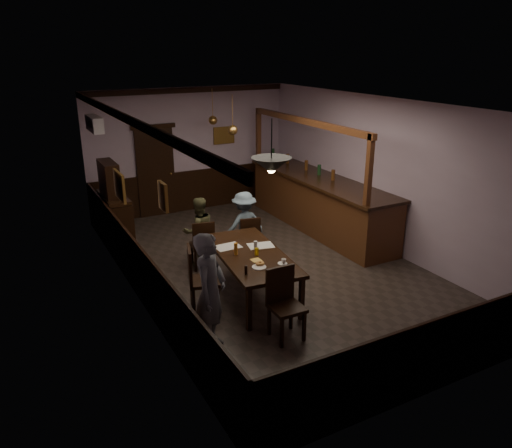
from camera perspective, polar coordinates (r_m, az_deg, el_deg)
room at (r=8.83m, az=1.74°, el=3.89°), size 5.01×8.01×3.01m
dining_table at (r=8.10m, az=-0.59°, el=-3.75°), size 1.25×2.30×0.75m
chair_far_left at (r=9.15m, az=-6.09°, el=-2.15°), size 0.47×0.47×0.94m
chair_far_right at (r=9.42m, az=-0.82°, el=-1.53°), size 0.46×0.46×0.90m
chair_near at (r=7.06m, az=3.21°, el=-8.66°), size 0.45×0.45×1.02m
chair_side at (r=7.72m, az=-6.62°, el=-5.98°), size 0.57×0.57×1.05m
person_standing at (r=6.66m, az=-5.25°, el=-7.84°), size 0.71×0.72×1.68m
person_seated_left at (r=9.35m, az=-6.55°, el=-0.80°), size 0.65×0.52×1.30m
person_seated_right at (r=9.60m, az=-1.37°, el=-0.09°), size 0.87×0.53×1.31m
newspaper_left at (r=8.31m, az=-3.24°, el=-2.61°), size 0.43×0.31×0.01m
newspaper_right at (r=8.35m, az=0.54°, el=-2.48°), size 0.48×0.38×0.01m
napkin at (r=7.81m, az=0.01°, el=-4.14°), size 0.17×0.17×0.00m
saucer at (r=7.69m, az=3.03°, el=-4.53°), size 0.15×0.15×0.01m
coffee_cup at (r=7.66m, az=3.17°, el=-4.27°), size 0.09×0.09×0.07m
pastry_plate at (r=7.55m, az=0.35°, el=-4.95°), size 0.22×0.22×0.01m
pastry_ring_a at (r=7.61m, az=0.42°, el=-4.53°), size 0.13×0.13×0.04m
pastry_ring_b at (r=7.61m, az=0.51°, el=-4.52°), size 0.13×0.13×0.04m
soda_can at (r=7.97m, az=0.07°, el=-3.17°), size 0.07×0.07×0.12m
beer_glass at (r=7.97m, az=-2.32°, el=-2.87°), size 0.06×0.06×0.20m
water_glass at (r=8.16m, az=-0.05°, el=-2.47°), size 0.06×0.06×0.15m
pepper_mill at (r=7.31m, az=-1.15°, el=-5.27°), size 0.04×0.04×0.14m
sideboard at (r=10.75m, az=-15.90°, el=1.53°), size 0.46×1.30×1.72m
bar_counter at (r=11.18m, az=7.24°, el=2.52°), size 1.03×4.44×2.49m
door_back at (r=12.14m, az=-11.37°, el=5.74°), size 0.90×0.06×2.10m
ac_unit at (r=10.54m, az=-17.99°, el=10.85°), size 0.20×0.85×0.30m
picture_left_small at (r=6.29m, az=-10.58°, el=3.12°), size 0.04×0.28×0.36m
picture_left_large at (r=8.65m, az=-15.33°, el=4.22°), size 0.04×0.62×0.48m
picture_back at (r=12.61m, az=-3.69°, el=10.09°), size 0.55×0.04×0.42m
pendant_iron at (r=6.86m, az=1.76°, el=6.71°), size 0.56×0.56×0.74m
pendant_brass_mid at (r=10.23m, az=-2.69°, el=10.66°), size 0.20×0.20×0.81m
pendant_brass_far at (r=11.64m, az=-4.95°, el=11.72°), size 0.20×0.20×0.81m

